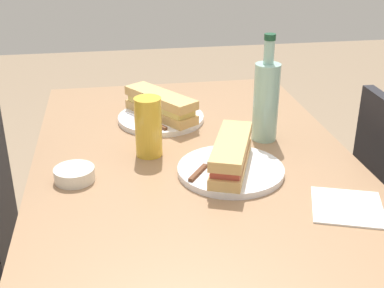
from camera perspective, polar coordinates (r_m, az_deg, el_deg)
The scene contains 11 objects.
dining_table at distance 1.33m, azimuth 0.00°, elevation -5.51°, with size 1.11×0.78×0.74m.
plate_near at distance 1.17m, azimuth 4.35°, elevation -2.93°, with size 0.24×0.24×0.01m, color white.
baguette_sandwich_near at distance 1.15m, azimuth 4.41°, elevation -1.10°, with size 0.24×0.15×0.07m.
knife_near at distance 1.16m, azimuth 1.47°, elevation -2.46°, with size 0.15×0.11×0.01m.
plate_far at distance 1.46m, azimuth -3.49°, elevation 2.90°, with size 0.24×0.24×0.01m, color white.
baguette_sandwich_far at distance 1.45m, azimuth -3.54°, elevation 4.42°, with size 0.24×0.19×0.07m.
knife_far at distance 1.42m, azimuth -4.92°, elevation 2.60°, with size 0.16×0.10×0.01m.
water_bottle at distance 1.32m, azimuth 8.29°, elevation 4.96°, with size 0.07×0.07×0.28m.
beer_glass at distance 1.23m, azimuth -4.91°, elevation 1.94°, with size 0.07×0.07×0.15m, color gold.
olive_bowl at distance 1.16m, azimuth -13.03°, elevation -3.33°, with size 0.09×0.09×0.03m, color silver.
paper_napkin at distance 1.09m, azimuth 17.00°, elevation -6.77°, with size 0.14×0.14×0.00m, color white.
Camera 1 is at (-1.13, 0.19, 1.29)m, focal length 47.62 mm.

